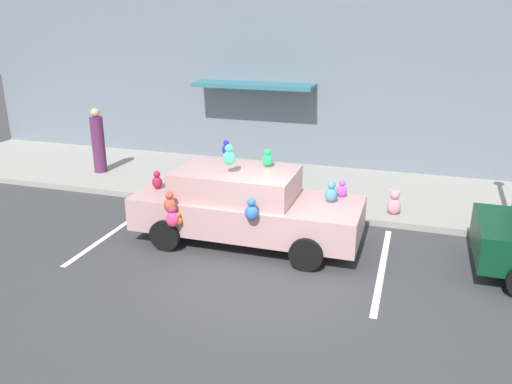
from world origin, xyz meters
TOP-DOWN VIEW (x-y plane):
  - ground_plane at (0.00, 0.00)m, footprint 60.00×60.00m
  - sidewalk at (0.00, 5.00)m, footprint 24.00×4.00m
  - storefront_building at (-0.02, 7.14)m, footprint 24.00×1.25m
  - parking_stripe_front at (1.89, 1.00)m, footprint 0.12×3.60m
  - parking_stripe_rear at (-3.88, 1.00)m, footprint 0.12×3.60m
  - plush_covered_car at (-0.98, 1.36)m, footprint 4.65×2.07m
  - teddy_bear_on_sidewalk at (1.93, 3.49)m, footprint 0.31×0.26m
  - pedestrian_near_shopfront at (-6.46, 4.41)m, footprint 0.36×0.36m

SIDE VIEW (x-z plane):
  - ground_plane at x=0.00m, z-range 0.00..0.00m
  - parking_stripe_front at x=1.89m, z-range 0.00..0.01m
  - parking_stripe_rear at x=-3.88m, z-range 0.00..0.01m
  - sidewalk at x=0.00m, z-range 0.00..0.15m
  - teddy_bear_on_sidewalk at x=1.93m, z-range 0.13..0.72m
  - plush_covered_car at x=-0.98m, z-range -0.27..1.86m
  - pedestrian_near_shopfront at x=-6.46m, z-range 0.09..1.96m
  - storefront_building at x=-0.02m, z-range -0.01..6.39m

